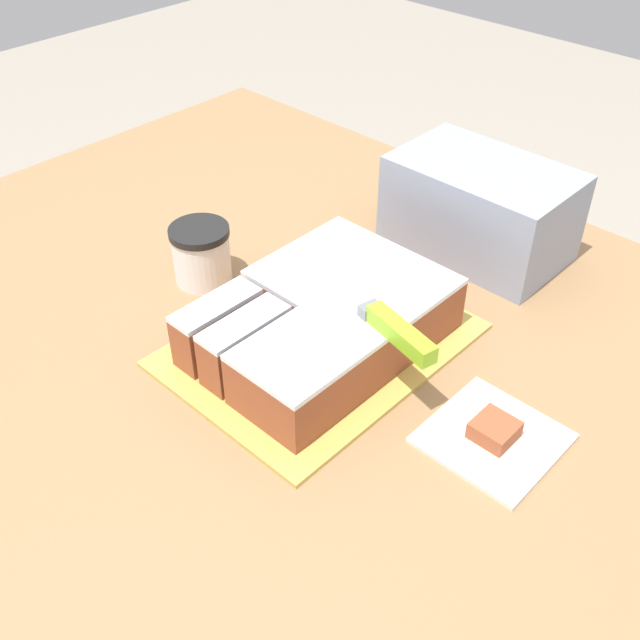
% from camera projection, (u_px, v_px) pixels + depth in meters
% --- Properties ---
extents(countertop, '(1.40, 1.10, 0.93)m').
position_uv_depth(countertop, '(295.00, 553.00, 1.27)').
color(countertop, '#936D47').
rests_on(countertop, ground_plane).
extents(cake_board, '(0.28, 0.37, 0.01)m').
position_uv_depth(cake_board, '(320.00, 344.00, 0.97)').
color(cake_board, gold).
rests_on(cake_board, countertop).
extents(cake, '(0.22, 0.31, 0.08)m').
position_uv_depth(cake, '(324.00, 320.00, 0.95)').
color(cake, '#994C2D').
rests_on(cake, cake_board).
extents(knife, '(0.28, 0.08, 0.02)m').
position_uv_depth(knife, '(384.00, 321.00, 0.87)').
color(knife, silver).
rests_on(knife, cake).
extents(coffee_cup, '(0.09, 0.09, 0.09)m').
position_uv_depth(coffee_cup, '(201.00, 254.00, 1.07)').
color(coffee_cup, white).
rests_on(coffee_cup, countertop).
extents(paper_napkin, '(0.14, 0.14, 0.01)m').
position_uv_depth(paper_napkin, '(493.00, 438.00, 0.85)').
color(paper_napkin, white).
rests_on(paper_napkin, countertop).
extents(brownie, '(0.05, 0.05, 0.02)m').
position_uv_depth(brownie, '(494.00, 430.00, 0.84)').
color(brownie, '#994C2D').
rests_on(brownie, paper_napkin).
extents(storage_box, '(0.26, 0.16, 0.14)m').
position_uv_depth(storage_box, '(480.00, 208.00, 1.12)').
color(storage_box, '#8C99B2').
rests_on(storage_box, countertop).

